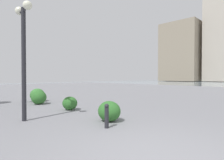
% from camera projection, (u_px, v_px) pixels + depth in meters
% --- Properties ---
extents(building_annex, '(12.42, 15.46, 19.74)m').
position_uv_depth(building_annex, '(185.00, 53.00, 65.01)').
color(building_annex, gray).
rests_on(building_annex, ground).
extents(lamppost, '(0.98, 0.28, 3.82)m').
position_uv_depth(lamppost, '(24.00, 43.00, 5.92)').
color(lamppost, '#232328').
rests_on(lamppost, ground).
extents(bollard_near, '(0.13, 0.13, 0.69)m').
position_uv_depth(bollard_near, '(107.00, 115.00, 5.13)').
color(bollard_near, '#232328').
rests_on(bollard_near, ground).
extents(bollard_mid, '(0.13, 0.13, 0.68)m').
position_uv_depth(bollard_mid, '(24.00, 96.00, 10.21)').
color(bollard_mid, '#232328').
rests_on(bollard_mid, ground).
extents(shrub_low, '(0.89, 0.80, 0.76)m').
position_uv_depth(shrub_low, '(37.00, 95.00, 10.61)').
color(shrub_low, '#387533').
rests_on(shrub_low, ground).
extents(shrub_round, '(0.78, 0.70, 0.66)m').
position_uv_depth(shrub_round, '(109.00, 111.00, 5.90)').
color(shrub_round, '#2D6628').
rests_on(shrub_round, ground).
extents(shrub_wide, '(0.85, 0.76, 0.72)m').
position_uv_depth(shrub_wide, '(39.00, 97.00, 9.57)').
color(shrub_wide, '#2D6628').
rests_on(shrub_wide, ground).
extents(shrub_tall, '(0.69, 0.62, 0.58)m').
position_uv_depth(shrub_tall, '(70.00, 103.00, 7.91)').
color(shrub_tall, '#2D6628').
rests_on(shrub_tall, ground).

